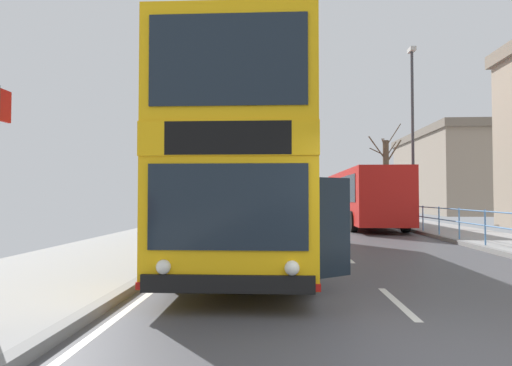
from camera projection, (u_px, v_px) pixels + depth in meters
The scene contains 6 objects.
double_decker_bus_main at pixel (252, 171), 11.40m from camera, with size 3.22×11.63×4.38m.
background_bus_far_lane at pixel (363, 197), 22.71m from camera, with size 2.64×10.84×2.93m.
pedestrian_railing_far_kerb at pixel (471, 220), 13.71m from camera, with size 0.05×27.67×1.08m.
street_lamp_far_side at pixel (413, 124), 20.82m from camera, with size 0.28×0.60×8.84m.
bare_tree_far_00 at pixel (386, 176), 29.77m from camera, with size 2.47×2.15×6.56m.
background_building_00 at pixel (463, 172), 41.19m from camera, with size 9.55×15.99×7.91m.
Camera 1 is at (-1.80, -3.97, 1.61)m, focal length 29.69 mm.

